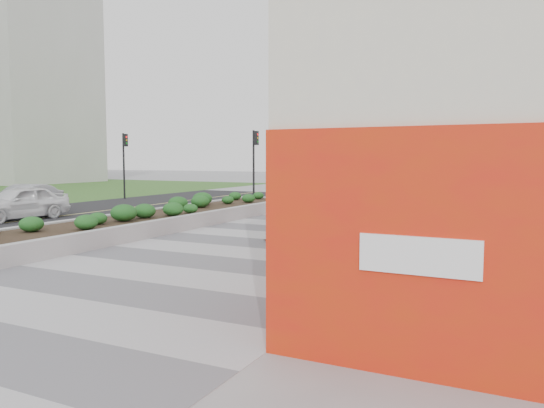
{
  "coord_description": "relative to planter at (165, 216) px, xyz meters",
  "views": [
    {
      "loc": [
        7.17,
        -9.28,
        2.63
      ],
      "look_at": [
        -0.63,
        6.43,
        1.1
      ],
      "focal_mm": 35.0,
      "sensor_mm": 36.0,
      "label": 1
    }
  ],
  "objects": [
    {
      "name": "ground",
      "position": [
        5.5,
        -7.0,
        -0.42
      ],
      "size": [
        160.0,
        160.0,
        0.0
      ],
      "primitive_type": "plane",
      "color": "gray",
      "rests_on": "ground"
    },
    {
      "name": "walkway",
      "position": [
        5.5,
        -4.0,
        -0.41
      ],
      "size": [
        8.0,
        36.0,
        0.01
      ],
      "primitive_type": "cube",
      "color": "#A8A8AD",
      "rests_on": "ground"
    },
    {
      "name": "building",
      "position": [
        12.48,
        1.98,
        3.56
      ],
      "size": [
        6.04,
        24.08,
        8.0
      ],
      "color": "beige",
      "rests_on": "ground"
    },
    {
      "name": "planter",
      "position": [
        0.0,
        0.0,
        0.0
      ],
      "size": [
        3.0,
        18.0,
        0.9
      ],
      "color": "#9E9EA0",
      "rests_on": "ground"
    },
    {
      "name": "street",
      "position": [
        -6.5,
        0.0,
        -0.42
      ],
      "size": [
        10.0,
        40.0,
        0.0
      ],
      "primitive_type": "cube",
      "color": "black",
      "rests_on": "ground"
    },
    {
      "name": "traffic_signal_near",
      "position": [
        -1.73,
        10.5,
        2.34
      ],
      "size": [
        0.33,
        0.28,
        4.2
      ],
      "color": "black",
      "rests_on": "ground"
    },
    {
      "name": "traffic_signal_far",
      "position": [
        -10.93,
        10.0,
        2.34
      ],
      "size": [
        0.33,
        0.28,
        4.2
      ],
      "color": "black",
      "rests_on": "ground"
    },
    {
      "name": "distant_bldg_west_a",
      "position": [
        -39.5,
        23.0,
        10.58
      ],
      "size": [
        18.0,
        12.0,
        22.0
      ],
      "primitive_type": "cube",
      "color": "#ADAAA3",
      "rests_on": "ground"
    },
    {
      "name": "distant_bldg_north_l",
      "position": [
        0.5,
        48.0,
        9.58
      ],
      "size": [
        16.0,
        12.0,
        20.0
      ],
      "primitive_type": "cube",
      "color": "#ADAAA3",
      "rests_on": "ground"
    },
    {
      "name": "manhole_cover",
      "position": [
        6.0,
        -4.0,
        -0.42
      ],
      "size": [
        0.44,
        0.44,
        0.01
      ],
      "primitive_type": "cylinder",
      "color": "#595654",
      "rests_on": "ground"
    },
    {
      "name": "skateboarder",
      "position": [
        5.28,
        -1.35,
        0.3
      ],
      "size": [
        0.48,
        0.74,
        1.42
      ],
      "rotation": [
        0.0,
        0.0,
        -0.15
      ],
      "color": "beige",
      "rests_on": "ground"
    },
    {
      "name": "car_white",
      "position": [
        -6.94,
        -1.01,
        0.3
      ],
      "size": [
        2.07,
        4.37,
        1.45
      ],
      "primitive_type": "imported",
      "rotation": [
        0.0,
        0.0,
        -0.09
      ],
      "color": "white",
      "rests_on": "ground"
    },
    {
      "name": "car_silver",
      "position": [
        -9.59,
        1.4,
        0.25
      ],
      "size": [
        2.07,
        4.23,
        1.34
      ],
      "primitive_type": "imported",
      "rotation": [
        0.0,
        0.0,
        0.17
      ],
      "color": "#A6A8AD",
      "rests_on": "ground"
    }
  ]
}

